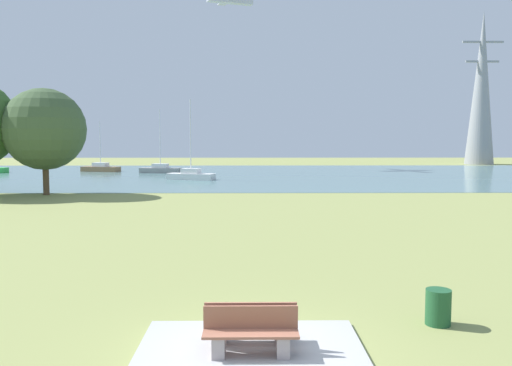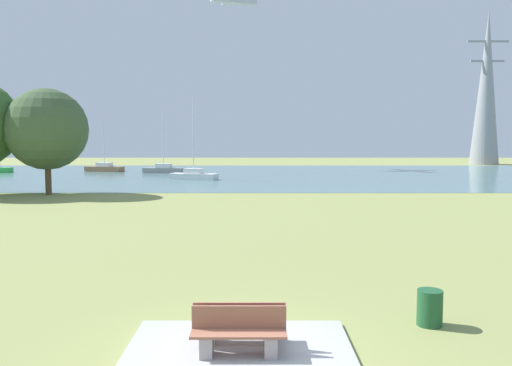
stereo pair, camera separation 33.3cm
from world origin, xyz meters
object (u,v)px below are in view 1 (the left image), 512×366
at_px(tree_east_near, 44,129).
at_px(bench_facing_inland, 251,336).
at_px(bench_facing_water, 251,326).
at_px(sailboat_white, 191,175).
at_px(litter_bin, 438,307).
at_px(sailboat_brown, 101,168).
at_px(electricity_pylon, 481,88).
at_px(sailboat_gray, 160,169).

bearing_deg(tree_east_near, bench_facing_inland, -62.88).
relative_size(bench_facing_water, tree_east_near, 0.23).
bearing_deg(tree_east_near, sailboat_white, 57.42).
bearing_deg(litter_bin, bench_facing_inland, -156.18).
height_order(bench_facing_water, bench_facing_inland, same).
bearing_deg(tree_east_near, litter_bin, -55.00).
relative_size(sailboat_brown, tree_east_near, 0.79).
height_order(bench_facing_water, litter_bin, bench_facing_water).
relative_size(tree_east_near, electricity_pylon, 0.33).
bearing_deg(litter_bin, sailboat_gray, 106.08).
bearing_deg(sailboat_white, sailboat_brown, 134.46).
xyz_separation_m(bench_facing_inland, electricity_pylon, (36.27, 74.00, 11.46)).
relative_size(litter_bin, sailboat_brown, 0.13).
xyz_separation_m(litter_bin, sailboat_brown, (-22.72, 54.31, 0.05)).
xyz_separation_m(sailboat_white, electricity_pylon, (42.20, 30.67, 11.45)).
relative_size(sailboat_gray, sailboat_brown, 1.21).
distance_m(bench_facing_water, litter_bin, 4.40).
bearing_deg(sailboat_gray, electricity_pylon, 23.61).
bearing_deg(bench_facing_inland, bench_facing_water, 90.00).
distance_m(sailboat_gray, tree_east_near, 25.03).
xyz_separation_m(litter_bin, sailboat_white, (-10.12, 41.47, 0.08)).
bearing_deg(sailboat_white, bench_facing_inland, -82.21).
height_order(sailboat_brown, tree_east_near, tree_east_near).
distance_m(bench_facing_inland, litter_bin, 4.59).
bearing_deg(litter_bin, electricity_pylon, 66.03).
distance_m(bench_facing_inland, electricity_pylon, 83.20).
distance_m(bench_facing_inland, tree_east_near, 33.09).
bearing_deg(electricity_pylon, sailboat_gray, -156.39).
xyz_separation_m(bench_facing_inland, sailboat_white, (-5.93, 43.33, 0.01)).
distance_m(litter_bin, tree_east_near, 33.67).
bearing_deg(sailboat_gray, bench_facing_inland, -78.70).
bearing_deg(sailboat_gray, sailboat_brown, 161.08).
distance_m(bench_facing_water, electricity_pylon, 82.72).
height_order(bench_facing_inland, sailboat_brown, sailboat_brown).
bearing_deg(sailboat_brown, sailboat_white, -45.54).
bearing_deg(litter_bin, sailboat_brown, 112.70).
height_order(bench_facing_inland, electricity_pylon, electricity_pylon).
bearing_deg(tree_east_near, bench_facing_water, -62.44).
bearing_deg(sailboat_brown, tree_east_near, -82.45).
height_order(sailboat_brown, electricity_pylon, electricity_pylon).
distance_m(bench_facing_water, bench_facing_inland, 0.54).
relative_size(bench_facing_water, litter_bin, 2.25).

